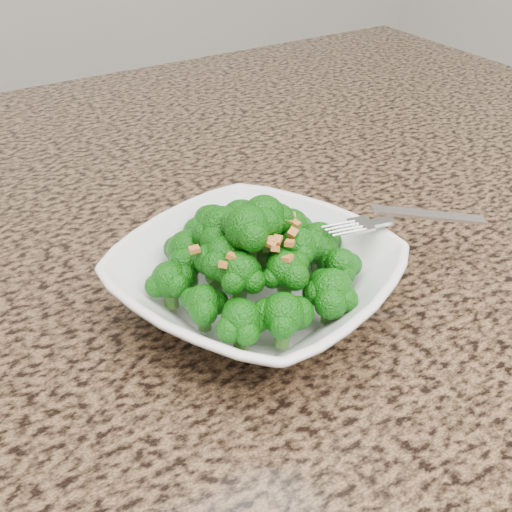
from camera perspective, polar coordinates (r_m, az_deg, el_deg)
granite_counter at (r=0.58m, az=-16.78°, el=-3.58°), size 1.64×1.04×0.03m
bowl at (r=0.51m, az=0.00°, el=-2.27°), size 0.27×0.27×0.05m
broccoli_pile at (r=0.48m, az=0.00°, el=3.34°), size 0.19×0.19×0.06m
garlic_topping at (r=0.46m, az=0.00°, el=7.06°), size 0.11×0.11×0.01m
fork at (r=0.53m, az=11.27°, el=3.07°), size 0.17×0.09×0.01m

